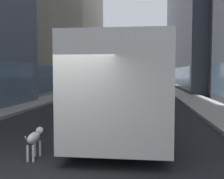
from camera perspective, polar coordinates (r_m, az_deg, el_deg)
The scene contains 13 objects.
ground_plane at distance 40.12m, azimuth 4.20°, elevation 0.50°, with size 120.00×120.00×0.00m, color #232326.
sidewalk_left at distance 40.78m, azimuth -3.82°, elevation 0.65°, with size 2.40×110.00×0.15m, color #9E9991.
sidewalk_right at distance 40.26m, azimuth 12.34°, elevation 0.54°, with size 2.40×110.00×0.15m, color #ADA89E.
building_right_far at distance 50.05m, azimuth 18.80°, elevation 12.49°, with size 10.84×17.04×20.17m.
transit_bus at distance 11.27m, azimuth 3.54°, elevation 1.84°, with size 2.78×11.53×3.05m.
car_white_van at distance 26.74m, azimuth -3.17°, elevation 0.76°, with size 1.85×4.72×1.62m.
car_silver_sedan at distance 37.21m, azimuth 8.32°, elevation 1.50°, with size 1.74×4.25×1.62m.
car_grey_wagon at distance 40.82m, azimuth 0.31°, elevation 1.72°, with size 1.91×4.75×1.62m.
car_yellow_taxi at distance 27.76m, azimuth 5.51°, elevation 0.85°, with size 1.79×4.54×1.62m.
car_black_suv at distance 20.48m, azimuth 9.50°, elevation -0.13°, with size 1.76×4.11×1.62m.
box_truck at distance 33.98m, azimuth -1.01°, elevation 2.78°, with size 2.30×7.50×3.05m.
dalmatian_dog at distance 6.96m, azimuth -16.16°, elevation -9.87°, with size 0.22×0.96×0.72m.
pedestrian_in_coat at distance 16.96m, azimuth -21.65°, elevation -0.43°, with size 0.34×0.34×1.69m.
Camera 1 is at (1.85, -5.02, 2.11)m, focal length 42.79 mm.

